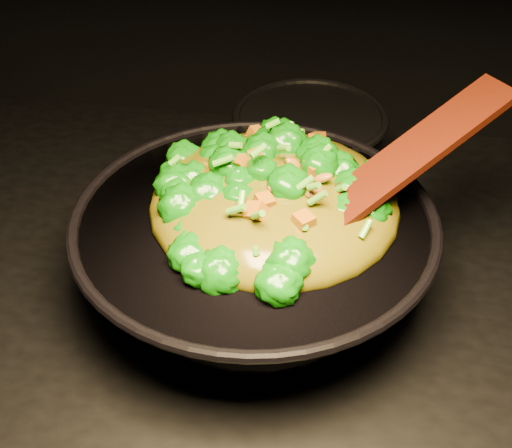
# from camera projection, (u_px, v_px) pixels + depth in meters

# --- Properties ---
(wok) EXTENTS (0.42, 0.42, 0.11)m
(wok) POSITION_uv_depth(u_px,v_px,m) (255.00, 257.00, 0.79)
(wok) COLOR black
(wok) RESTS_ON stovetop
(stir_fry) EXTENTS (0.35, 0.35, 0.09)m
(stir_fry) POSITION_uv_depth(u_px,v_px,m) (275.00, 172.00, 0.74)
(stir_fry) COLOR #106C07
(stir_fry) RESTS_ON wok
(spatula) EXTENTS (0.27, 0.24, 0.13)m
(spatula) POSITION_uv_depth(u_px,v_px,m) (381.00, 177.00, 0.72)
(spatula) COLOR #3A1408
(spatula) RESTS_ON wok
(back_pot) EXTENTS (0.25, 0.25, 0.11)m
(back_pot) POSITION_uv_depth(u_px,v_px,m) (309.00, 149.00, 0.96)
(back_pot) COLOR black
(back_pot) RESTS_ON stovetop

